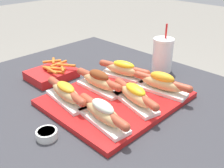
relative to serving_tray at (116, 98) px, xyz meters
The scene contains 10 objects.
serving_tray is the anchor object (origin of this frame).
hot_dog_0 0.17m from the serving_tray, 149.58° to the right, with size 0.08×0.23×0.07m.
hot_dog_1 0.09m from the serving_tray, 87.22° to the right, with size 0.10×0.22×0.07m.
hot_dog_2 0.17m from the serving_tray, 33.93° to the right, with size 0.09×0.22×0.08m.
hot_dog_3 0.17m from the serving_tray, 147.14° to the left, with size 0.08×0.23×0.07m.
hot_dog_4 0.09m from the serving_tray, 95.44° to the left, with size 0.06×0.23×0.07m.
hot_dog_5 0.16m from the serving_tray, 32.95° to the left, with size 0.10×0.22×0.07m.
sauce_bowl 0.28m from the serving_tray, behind, with size 0.06×0.06×0.02m.
drink_cup 0.34m from the serving_tray, ahead, with size 0.09×0.09×0.20m.
fries_basket 0.32m from the serving_tray, 99.39° to the left, with size 0.18×0.15×0.06m.
Camera 1 is at (-0.53, -0.63, 1.18)m, focal length 42.00 mm.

